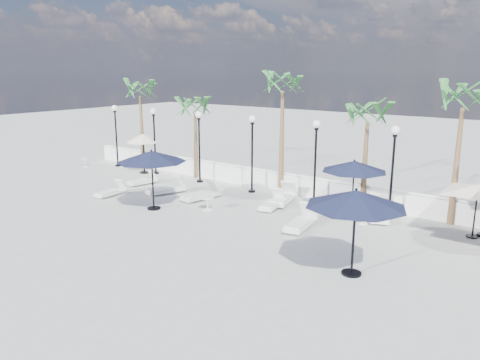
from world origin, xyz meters
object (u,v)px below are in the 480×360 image
Objects in this scene: lounger_1 at (166,189)px; parasol_navy_left at (152,157)px; parasol_navy_mid at (354,166)px; parasol_cream_small at (143,139)px; lounger_4 at (283,198)px; lounger_0 at (143,181)px; lounger_2 at (201,194)px; lounger_6 at (272,203)px; parasol_cream_sq_a at (478,185)px; lounger_5 at (301,222)px; lounger_8 at (379,212)px; lounger_3 at (111,191)px; parasol_navy_right at (356,199)px.

lounger_1 is 3.32m from parasol_navy_left.
parasol_cream_small is at bearing 178.65° from parasol_navy_mid.
parasol_navy_mid reaches higher than lounger_1.
parasol_cream_small is at bearing 141.71° from parasol_navy_left.
lounger_1 is at bearing -173.68° from lounger_4.
parasol_navy_left is at bearing -25.17° from lounger_0.
parasol_navy_mid is at bearing 24.99° from lounger_2.
parasol_navy_left is (-4.09, -3.28, 2.11)m from lounger_6.
lounger_4 reaches higher than lounger_0.
parasol_cream_small reaches higher than parasol_cream_sq_a.
lounger_5 is 3.55m from lounger_8.
lounger_4 reaches higher than lounger_3.
lounger_4 is at bearing 24.51° from lounger_3.
lounger_6 is at bearing -103.20° from lounger_4.
lounger_2 is 0.93× the size of lounger_4.
lounger_0 is 5.13m from parasol_navy_left.
parasol_cream_small is at bearing 180.00° from parasol_cream_sq_a.
lounger_8 is at bearing 29.12° from parasol_navy_left.
lounger_0 is 0.57× the size of parasol_navy_left.
lounger_6 is at bearing 173.77° from lounger_8.
lounger_6 is (5.52, 1.15, -0.01)m from lounger_1.
lounger_2 is 0.77× the size of parasol_navy_mid.
lounger_3 is at bearing -170.90° from lounger_6.
lounger_2 is 9.98m from parasol_navy_right.
lounger_1 is 7.91m from lounger_5.
parasol_navy_left reaches higher than lounger_4.
lounger_0 is 0.72× the size of parasol_cream_small.
lounger_6 is 8.20m from parasol_cream_sq_a.
lounger_2 is at bearing -163.63° from parasol_navy_mid.
lounger_2 is 4.50m from lounger_3.
parasol_navy_right is (2.42, -5.36, 0.23)m from parasol_navy_mid.
parasol_navy_mid is 13.30m from parasol_cream_small.
lounger_3 is at bearing -59.48° from parasol_cream_small.
lounger_8 is at bearing 103.61° from parasol_navy_right.
lounger_3 is at bearing -166.14° from lounger_4.
lounger_8 is 6.20m from parasol_navy_right.
lounger_2 is 1.05× the size of lounger_6.
lounger_5 is at bearing -147.36° from lounger_8.
parasol_cream_small is at bearing 170.61° from lounger_1.
parasol_cream_small reaches higher than lounger_6.
lounger_5 is 6.49m from parasol_cream_sq_a.
parasol_navy_right is at bearing -5.80° from parasol_navy_left.
lounger_4 is at bearing -177.10° from parasol_navy_mid.
parasol_navy_left is (1.44, -2.14, 2.10)m from lounger_1.
lounger_3 is 0.57× the size of parasol_navy_right.
parasol_navy_left is at bearing 174.20° from parasol_navy_right.
parasol_cream_sq_a is 1.81× the size of parasol_cream_small.
parasol_navy_mid is at bearing -1.35° from parasol_cream_small.
parasol_navy_mid is 4.63m from parasol_cream_sq_a.
parasol_navy_right is at bearing -111.08° from parasol_cream_sq_a.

